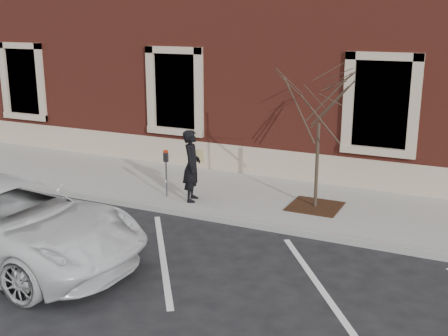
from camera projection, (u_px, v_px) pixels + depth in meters
The scene contains 10 objects.
ground at pixel (213, 220), 12.96m from camera, with size 120.00×120.00×0.00m, color #28282B.
sidewalk_near at pixel (243, 196), 14.46m from camera, with size 40.00×3.50×0.15m, color #AEABA3.
curb_near at pixel (212, 218), 12.90m from camera, with size 40.00×0.12×0.15m, color #9E9E99.
parking_stripes at pixel (163, 255), 11.05m from camera, with size 28.00×4.40×0.01m, color silver, non-canonical shape.
building_civic at pixel (317, 33), 18.65m from camera, with size 40.00×8.62×8.00m.
man at pixel (192, 166), 13.65m from camera, with size 0.64×0.42×1.77m, color black.
parking_meter at pixel (166, 165), 13.96m from camera, with size 0.11×0.08×1.20m.
tree_grate at pixel (315, 206), 13.39m from camera, with size 1.19×1.19×0.03m, color #382012.
sapling at pixel (320, 99), 12.72m from camera, with size 2.21×2.21×3.69m.
white_truck at pixel (7, 223), 10.63m from camera, with size 2.57×5.56×1.55m, color silver.
Camera 1 is at (5.51, -10.88, 4.56)m, focal length 45.00 mm.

